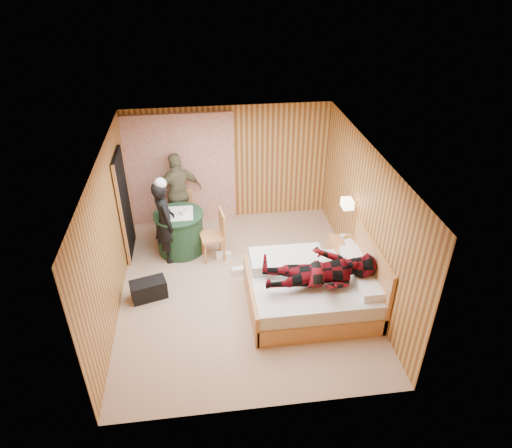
{
  "coord_description": "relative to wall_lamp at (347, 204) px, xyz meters",
  "views": [
    {
      "loc": [
        -0.58,
        -6.28,
        5.2
      ],
      "look_at": [
        0.29,
        0.38,
        1.05
      ],
      "focal_mm": 32.0,
      "sensor_mm": 36.0,
      "label": 1
    }
  ],
  "objects": [
    {
      "name": "book_upper",
      "position": [
        -0.04,
        -0.25,
        -0.67
      ],
      "size": [
        0.18,
        0.23,
        0.02
      ],
      "primitive_type": "imported",
      "rotation": [
        0.0,
        0.0,
        0.06
      ],
      "color": "white",
      "rests_on": "nightstand"
    },
    {
      "name": "round_table",
      "position": [
        -3.0,
        0.84,
        -0.88
      ],
      "size": [
        0.95,
        0.95,
        0.84
      ],
      "color": "#21482C",
      "rests_on": "floor"
    },
    {
      "name": "man_on_bed",
      "position": [
        -0.77,
        -1.3,
        -0.3
      ],
      "size": [
        0.86,
        0.67,
        1.77
      ],
      "primitive_type": "imported",
      "rotation": [
        0.0,
        1.57,
        0.0
      ],
      "color": "#620911",
      "rests_on": "bed"
    },
    {
      "name": "bed",
      "position": [
        -0.8,
        -1.07,
        -0.97
      ],
      "size": [
        2.09,
        1.65,
        1.13
      ],
      "color": "tan",
      "rests_on": "floor"
    },
    {
      "name": "sneaker_right",
      "position": [
        -1.93,
        -0.08,
        -1.23
      ],
      "size": [
        0.31,
        0.16,
        0.13
      ],
      "primitive_type": "cube",
      "rotation": [
        0.0,
        0.0,
        0.13
      ],
      "color": "white",
      "rests_on": "floor"
    },
    {
      "name": "chair_far",
      "position": [
        -2.97,
        1.57,
        -0.76
      ],
      "size": [
        0.55,
        0.55,
        0.93
      ],
      "rotation": [
        0.0,
        0.0,
        -0.41
      ],
      "color": "tan",
      "rests_on": "floor"
    },
    {
      "name": "curtain",
      "position": [
        -2.92,
        1.98,
        -0.1
      ],
      "size": [
        2.2,
        0.08,
        2.4
      ],
      "primitive_type": "cube",
      "color": "beige",
      "rests_on": "floor"
    },
    {
      "name": "wall_left",
      "position": [
        -4.02,
        -0.45,
        -0.05
      ],
      "size": [
        0.02,
        5.0,
        2.5
      ],
      "primitive_type": "cube",
      "color": "tan",
      "rests_on": "floor"
    },
    {
      "name": "duffel_bag",
      "position": [
        -3.54,
        -0.52,
        -1.13
      ],
      "size": [
        0.66,
        0.46,
        0.34
      ],
      "primitive_type": "cube",
      "rotation": [
        0.0,
        0.0,
        0.27
      ],
      "color": "black",
      "rests_on": "floor"
    },
    {
      "name": "nightstand",
      "position": [
        -0.04,
        -0.2,
        -0.99
      ],
      "size": [
        0.46,
        0.63,
        0.6
      ],
      "color": "tan",
      "rests_on": "floor"
    },
    {
      "name": "chair_near",
      "position": [
        -2.3,
        0.53,
        -0.73
      ],
      "size": [
        0.5,
        0.5,
        0.98
      ],
      "rotation": [
        0.0,
        0.0,
        -1.42
      ],
      "color": "tan",
      "rests_on": "floor"
    },
    {
      "name": "cup_table",
      "position": [
        -2.9,
        0.79,
        -0.41
      ],
      "size": [
        0.14,
        0.14,
        0.1
      ],
      "primitive_type": "imported",
      "rotation": [
        0.0,
        0.0,
        -0.16
      ],
      "color": "white",
      "rests_on": "round_table"
    },
    {
      "name": "wall_back",
      "position": [
        -1.92,
        2.05,
        -0.05
      ],
      "size": [
        4.2,
        0.02,
        2.5
      ],
      "primitive_type": "cube",
      "color": "tan",
      "rests_on": "floor"
    },
    {
      "name": "floor",
      "position": [
        -1.92,
        -0.45,
        -1.3
      ],
      "size": [
        4.2,
        5.0,
        0.01
      ],
      "primitive_type": "cube",
      "color": "tan",
      "rests_on": "ground"
    },
    {
      "name": "wall_lamp",
      "position": [
        0.0,
        0.0,
        0.0
      ],
      "size": [
        0.26,
        0.24,
        0.16
      ],
      "color": "gold",
      "rests_on": "wall_right"
    },
    {
      "name": "doorway",
      "position": [
        -3.98,
        0.95,
        -0.28
      ],
      "size": [
        0.06,
        0.9,
        2.05
      ],
      "primitive_type": "cube",
      "color": "black",
      "rests_on": "floor"
    },
    {
      "name": "cup_nightstand",
      "position": [
        -0.04,
        -0.07,
        -0.65
      ],
      "size": [
        0.12,
        0.12,
        0.09
      ],
      "primitive_type": "imported",
      "rotation": [
        0.0,
        0.0,
        -0.3
      ],
      "color": "white",
      "rests_on": "nightstand"
    },
    {
      "name": "ceiling",
      "position": [
        -1.92,
        -0.45,
        1.2
      ],
      "size": [
        4.2,
        5.0,
        0.01
      ],
      "primitive_type": "cube",
      "color": "white",
      "rests_on": "wall_back"
    },
    {
      "name": "wall_right",
      "position": [
        0.18,
        -0.45,
        -0.05
      ],
      "size": [
        0.02,
        5.0,
        2.5
      ],
      "primitive_type": "cube",
      "color": "tan",
      "rests_on": "floor"
    },
    {
      "name": "sneaker_left",
      "position": [
        -2.19,
        0.45,
        -1.24
      ],
      "size": [
        0.29,
        0.13,
        0.13
      ],
      "primitive_type": "cube",
      "rotation": [
        0.0,
        0.0,
        -0.05
      ],
      "color": "white",
      "rests_on": "floor"
    },
    {
      "name": "book_lower",
      "position": [
        -0.04,
        -0.25,
        -0.69
      ],
      "size": [
        0.21,
        0.26,
        0.02
      ],
      "primitive_type": "imported",
      "rotation": [
        0.0,
        0.0,
        -0.24
      ],
      "color": "white",
      "rests_on": "nightstand"
    },
    {
      "name": "man_at_table",
      "position": [
        -3.0,
        1.63,
        -0.44
      ],
      "size": [
        1.09,
        0.77,
        1.72
      ],
      "primitive_type": "imported",
      "rotation": [
        0.0,
        0.0,
        3.53
      ],
      "color": "#6E6949",
      "rests_on": "floor"
    },
    {
      "name": "woman_standing",
      "position": [
        -3.24,
        0.61,
        -0.49
      ],
      "size": [
        0.55,
        0.68,
        1.63
      ],
      "primitive_type": "imported",
      "rotation": [
        0.0,
        0.0,
        1.88
      ],
      "color": "black",
      "rests_on": "floor"
    }
  ]
}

